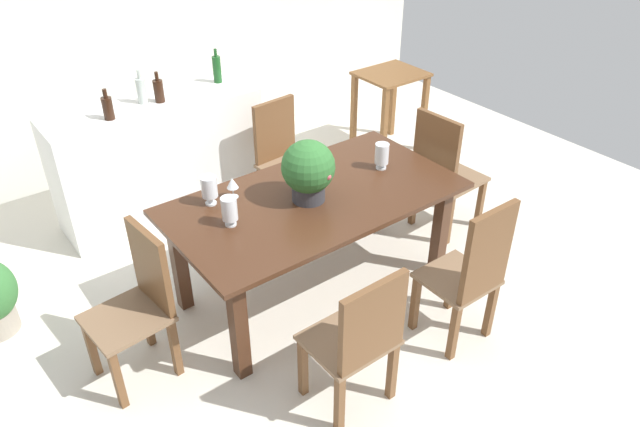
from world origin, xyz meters
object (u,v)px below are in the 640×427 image
object	(u,v)px
wine_bottle_tall	(159,90)
wine_bottle_green	(217,69)
chair_head_end	(140,300)
crystal_vase_center_near	(209,188)
chair_far_right	(284,154)
crystal_vase_left	(229,209)
flower_centerpiece	(309,170)
wine_glass	(232,184)
chair_foot_end	(442,170)
chair_near_right	(472,271)
side_table	(390,94)
dining_table	(315,210)
crystal_vase_right	(382,154)
wine_bottle_amber	(141,90)
kitchen_counter	(161,159)
wine_bottle_clear	(108,108)
chair_near_left	(360,338)

from	to	relation	value
wine_bottle_tall	wine_bottle_green	bearing A→B (deg)	10.31
chair_head_end	crystal_vase_center_near	distance (m)	0.81
chair_far_right	crystal_vase_left	bearing A→B (deg)	-142.45
flower_centerpiece	wine_glass	bearing A→B (deg)	139.24
crystal_vase_left	wine_bottle_tall	bearing A→B (deg)	79.72
chair_foot_end	crystal_vase_center_near	size ratio (longest dim) A/B	5.28
chair_far_right	wine_glass	bearing A→B (deg)	-146.53
crystal_vase_center_near	wine_bottle_green	world-z (taller)	wine_bottle_green
crystal_vase_left	crystal_vase_center_near	xyz separation A→B (m)	(0.02, 0.28, 0.01)
chair_far_right	wine_glass	world-z (taller)	chair_far_right
chair_head_end	chair_near_right	size ratio (longest dim) A/B	0.92
crystal_vase_left	side_table	size ratio (longest dim) A/B	0.24
dining_table	wine_glass	bearing A→B (deg)	144.41
dining_table	crystal_vase_right	xyz separation A→B (m)	(0.59, 0.02, 0.22)
crystal_vase_center_near	dining_table	bearing A→B (deg)	-28.84
chair_head_end	wine_bottle_amber	bearing A→B (deg)	148.49
wine_bottle_amber	kitchen_counter	bearing A→B (deg)	-38.13
flower_centerpiece	wine_bottle_clear	distance (m)	1.67
chair_near_right	wine_bottle_amber	world-z (taller)	wine_bottle_amber
chair_foot_end	crystal_vase_center_near	bearing A→B (deg)	76.69
wine_bottle_tall	side_table	world-z (taller)	wine_bottle_tall
flower_centerpiece	side_table	distance (m)	2.39
wine_bottle_green	wine_bottle_amber	xyz separation A→B (m)	(-0.68, -0.05, -0.01)
dining_table	wine_bottle_tall	world-z (taller)	wine_bottle_tall
chair_far_right	chair_near_left	bearing A→B (deg)	-118.85
wine_bottle_clear	wine_bottle_tall	xyz separation A→B (m)	(0.43, 0.08, 0.00)
dining_table	wine_glass	size ratio (longest dim) A/B	13.42
crystal_vase_left	crystal_vase_center_near	bearing A→B (deg)	86.08
chair_head_end	wine_bottle_tall	bearing A→B (deg)	144.46
dining_table	chair_near_left	bearing A→B (deg)	-113.82
flower_centerpiece	crystal_vase_center_near	xyz separation A→B (m)	(-0.53, 0.33, -0.10)
chair_far_right	flower_centerpiece	bearing A→B (deg)	-120.89
kitchen_counter	wine_glass	bearing A→B (deg)	-91.72
wine_bottle_clear	crystal_vase_left	bearing A→B (deg)	-84.02
chair_near_right	crystal_vase_right	world-z (taller)	chair_near_right
chair_near_left	flower_centerpiece	bearing A→B (deg)	-111.67
wine_glass	wine_bottle_clear	bearing A→B (deg)	105.37
wine_bottle_green	crystal_vase_left	bearing A→B (deg)	-117.21
chair_near_left	wine_bottle_green	bearing A→B (deg)	-104.67
chair_head_end	crystal_vase_center_near	size ratio (longest dim) A/B	4.91
chair_near_right	chair_far_right	size ratio (longest dim) A/B	1.08
chair_near_left	wine_bottle_tall	xyz separation A→B (m)	(0.11, 2.56, 0.54)
crystal_vase_left	chair_near_left	bearing A→B (deg)	-80.41
kitchen_counter	chair_head_end	bearing A→B (deg)	-118.03
chair_near_left	side_table	xyz separation A→B (m)	(2.32, 2.29, 0.07)
kitchen_counter	wine_bottle_green	xyz separation A→B (m)	(0.63, 0.09, 0.60)
chair_far_right	wine_glass	xyz separation A→B (m)	(-0.85, -0.68, 0.34)
chair_head_end	chair_far_right	xyz separation A→B (m)	(1.66, 0.98, 0.00)
wine_bottle_clear	flower_centerpiece	bearing A→B (deg)	-65.21
flower_centerpiece	crystal_vase_center_near	world-z (taller)	flower_centerpiece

